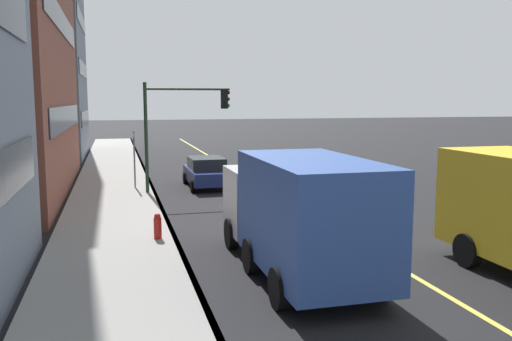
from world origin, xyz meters
The scene contains 11 objects.
ground centered at (0.00, 0.00, 0.00)m, with size 200.00×200.00×0.00m, color black.
sidewalk_slab centered at (0.00, 7.26, 0.07)m, with size 80.00×3.82×0.15m, color gray.
curb_edge centered at (0.00, 5.43, 0.07)m, with size 80.00×0.16×0.15m, color slate.
lane_stripe_center centered at (0.00, 0.00, 0.01)m, with size 80.00×0.16×0.01m, color #D8CC4C.
car_navy centered at (5.81, 2.71, 0.79)m, with size 4.31×1.99×1.52m.
car_black centered at (0.56, -2.13, 0.76)m, with size 4.30×2.03×1.52m.
truck_blue centered at (-8.33, 2.72, 1.63)m, with size 7.04×2.58×3.04m.
pedestrian_with_backpack centered at (-1.10, 1.58, 0.92)m, with size 0.43×0.44×1.60m.
traffic_light_mast centered at (4.12, 4.16, 3.58)m, with size 0.28×4.00×5.18m.
street_sign_post centered at (5.64, 6.25, 1.70)m, with size 0.60×0.08×2.89m.
fire_hydrant centered at (-4.43, 5.95, 0.47)m, with size 0.24×0.24×0.94m.
Camera 1 is at (-20.76, 7.13, 4.39)m, focal length 37.57 mm.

